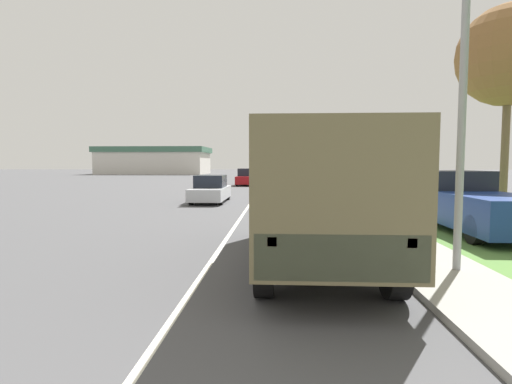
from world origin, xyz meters
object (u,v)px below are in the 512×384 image
object	(u,v)px
car_nearest_ahead	(211,190)
car_fourth_ahead	(278,174)
car_second_ahead	(247,178)
pickup_truck	(470,203)
military_truck	(316,189)
car_third_ahead	(280,175)
lamp_post	(455,6)

from	to	relation	value
car_nearest_ahead	car_fourth_ahead	bearing A→B (deg)	83.67
car_nearest_ahead	car_second_ahead	distance (m)	16.35
car_fourth_ahead	pickup_truck	size ratio (longest dim) A/B	0.79
military_truck	car_second_ahead	bearing A→B (deg)	97.17
car_nearest_ahead	car_third_ahead	distance (m)	25.38
car_nearest_ahead	pickup_truck	xyz separation A→B (m)	(9.52, -8.65, 0.22)
military_truck	car_fourth_ahead	world-z (taller)	military_truck
car_fourth_ahead	pickup_truck	bearing A→B (deg)	-81.90
lamp_post	car_second_ahead	bearing A→B (deg)	101.36
car_second_ahead	car_fourth_ahead	world-z (taller)	car_second_ahead
car_second_ahead	pickup_truck	world-z (taller)	pickup_truck
car_third_ahead	lamp_post	size ratio (longest dim) A/B	0.55
car_second_ahead	pickup_truck	distance (m)	26.48
car_fourth_ahead	lamp_post	size ratio (longest dim) A/B	0.55
military_truck	car_third_ahead	xyz separation A→B (m)	(-0.49, 37.97, -0.83)
car_third_ahead	pickup_truck	distance (m)	34.19
car_nearest_ahead	lamp_post	distance (m)	15.83
car_third_ahead	pickup_truck	bearing A→B (deg)	-80.55
military_truck	car_nearest_ahead	distance (m)	13.66
car_second_ahead	pickup_truck	size ratio (longest dim) A/B	0.81
car_second_ahead	lamp_post	world-z (taller)	lamp_post
military_truck	pickup_truck	xyz separation A→B (m)	(5.12, 4.25, -0.68)
car_nearest_ahead	pickup_truck	bearing A→B (deg)	-42.26
car_nearest_ahead	lamp_post	xyz separation A→B (m)	(6.75, -13.68, 4.23)
car_second_ahead	lamp_post	bearing A→B (deg)	-78.64
car_fourth_ahead	car_nearest_ahead	bearing A→B (deg)	-96.33
military_truck	car_third_ahead	bearing A→B (deg)	90.74
military_truck	car_fourth_ahead	bearing A→B (deg)	90.96
pickup_truck	car_third_ahead	bearing A→B (deg)	99.45
pickup_truck	lamp_post	world-z (taller)	lamp_post
lamp_post	car_third_ahead	bearing A→B (deg)	94.20
car_second_ahead	car_fourth_ahead	distance (m)	16.64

